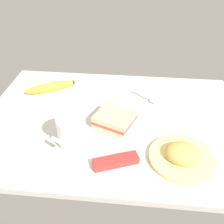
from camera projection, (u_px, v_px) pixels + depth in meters
tabletop at (112, 121)px, 90.31cm from camera, size 90.00×64.00×2.00cm
plate_of_food at (182, 156)px, 73.62cm from camera, size 19.09×19.09×4.66cm
coffee_mug_black at (72, 131)px, 77.13cm from camera, size 9.28×10.92×9.47cm
sandwich_main at (115, 120)px, 85.89cm from camera, size 14.98×14.33×4.40cm
banana at (50, 87)px, 103.60cm from camera, size 19.14×12.67×3.68cm
spoon at (148, 99)px, 99.34cm from camera, size 10.85×9.06×0.80cm
snack_bar at (116, 161)px, 72.50cm from camera, size 13.37×8.06×2.00cm
paper_napkin at (17, 145)px, 78.85cm from camera, size 17.66×17.66×0.30cm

